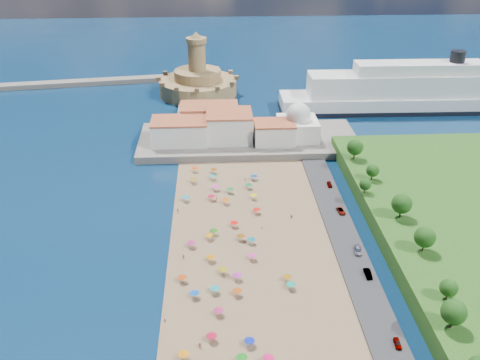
{
  "coord_description": "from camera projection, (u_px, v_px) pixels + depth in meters",
  "views": [
    {
      "loc": [
        -4.12,
        -130.99,
        89.56
      ],
      "look_at": [
        4.0,
        25.0,
        8.0
      ],
      "focal_mm": 40.0,
      "sensor_mm": 36.0,
      "label": 1
    }
  ],
  "objects": [
    {
      "name": "terrace",
      "position": [
        248.0,
        140.0,
        221.98
      ],
      "size": [
        90.0,
        36.0,
        3.0
      ],
      "primitive_type": "cube",
      "color": "#59544C",
      "rests_on": "ground"
    },
    {
      "name": "ground",
      "position": [
        231.0,
        243.0,
        157.59
      ],
      "size": [
        700.0,
        700.0,
        0.0
      ],
      "primitive_type": "plane",
      "color": "#071938",
      "rests_on": "ground"
    },
    {
      "name": "domed_building",
      "position": [
        298.0,
        124.0,
        217.67
      ],
      "size": [
        16.0,
        16.0,
        15.0
      ],
      "color": "silver",
      "rests_on": "terrace"
    },
    {
      "name": "beachgoers",
      "position": [
        219.0,
        239.0,
        157.81
      ],
      "size": [
        37.73,
        90.98,
        1.89
      ],
      "color": "tan",
      "rests_on": "beach"
    },
    {
      "name": "hillside_trees",
      "position": [
        405.0,
        223.0,
        148.56
      ],
      "size": [
        12.03,
        108.53,
        7.75
      ],
      "color": "#382314",
      "rests_on": "hillside"
    },
    {
      "name": "fortress",
      "position": [
        198.0,
        82.0,
        276.11
      ],
      "size": [
        40.0,
        40.0,
        32.4
      ],
      "color": "#9C784E",
      "rests_on": "ground"
    },
    {
      "name": "cruise_ship",
      "position": [
        416.0,
        93.0,
        255.11
      ],
      "size": [
        130.13,
        20.73,
        28.36
      ],
      "color": "black",
      "rests_on": "ground"
    },
    {
      "name": "beach_parasols",
      "position": [
        228.0,
        257.0,
        147.84
      ],
      "size": [
        31.47,
        116.3,
        2.2
      ],
      "color": "gray",
      "rests_on": "beach"
    },
    {
      "name": "waterfront_buildings",
      "position": [
        217.0,
        126.0,
        219.0
      ],
      "size": [
        57.0,
        29.0,
        11.0
      ],
      "color": "silver",
      "rests_on": "terrace"
    },
    {
      "name": "parked_cars",
      "position": [
        354.0,
        241.0,
        156.18
      ],
      "size": [
        2.65,
        80.07,
        1.44
      ],
      "color": "gray",
      "rests_on": "promenade"
    },
    {
      "name": "breakwater",
      "position": [
        16.0,
        86.0,
        287.37
      ],
      "size": [
        199.03,
        34.77,
        2.6
      ],
      "primitive_type": "cube",
      "rotation": [
        0.0,
        0.0,
        0.14
      ],
      "color": "#59544C",
      "rests_on": "ground"
    },
    {
      "name": "jetty",
      "position": [
        197.0,
        112.0,
        252.09
      ],
      "size": [
        18.0,
        70.0,
        2.4
      ],
      "primitive_type": "cube",
      "color": "#59544C",
      "rests_on": "ground"
    }
  ]
}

